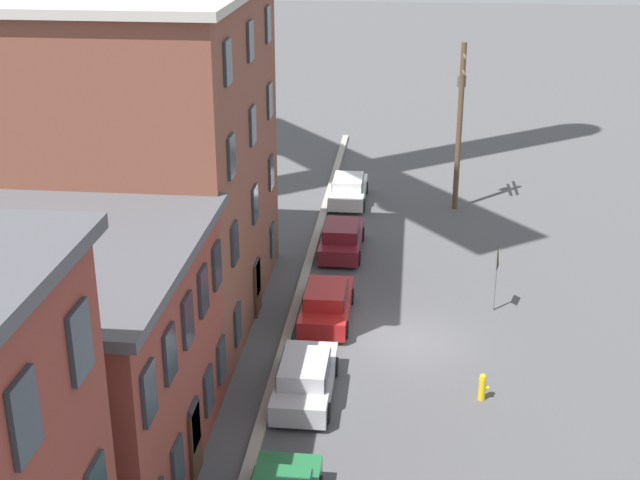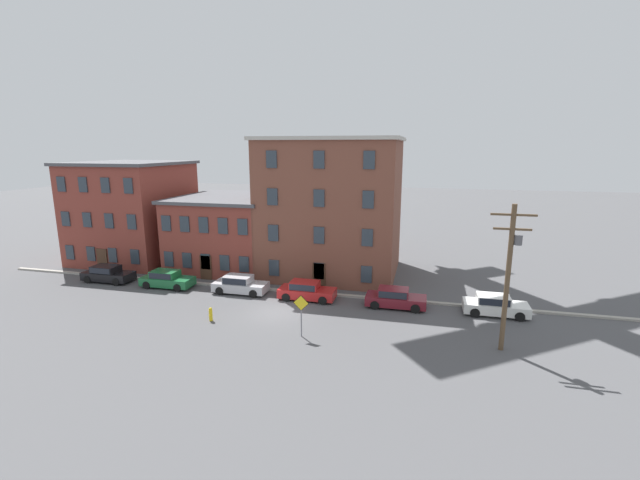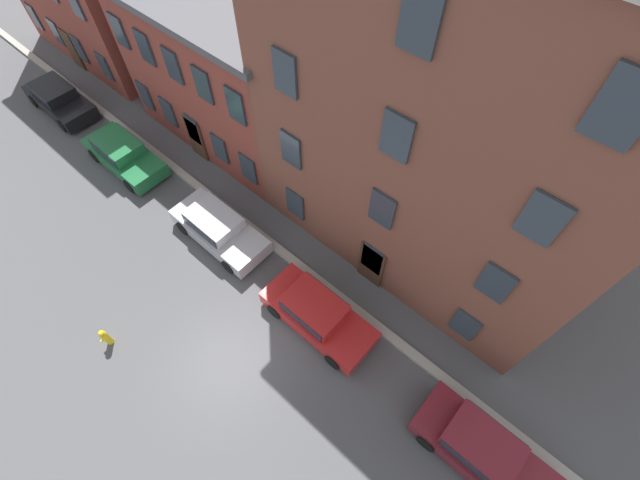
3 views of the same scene
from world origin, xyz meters
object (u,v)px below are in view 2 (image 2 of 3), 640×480
Objects in this scene: car_white at (495,305)px; fire_hydrant at (211,314)px; car_silver at (240,284)px; utility_pole at (509,270)px; caution_sign at (301,309)px; car_green at (167,279)px; car_black at (107,273)px; car_maroon at (395,297)px; car_red at (306,290)px.

car_white is 19.86m from fire_hydrant.
utility_pole is at bearing -16.29° from car_silver.
car_white is 1.61× the size of caution_sign.
car_silver is (6.62, 0.13, 0.00)m from car_green.
car_silver is 9.89m from caution_sign.
car_green is 1.00× the size of car_silver.
car_maroon is (25.08, -0.15, 0.00)m from car_black.
car_green is (5.97, -0.10, 0.00)m from car_black.
car_white is 4.58× the size of fire_hydrant.
utility_pole is at bearing 5.36° from caution_sign.
fire_hydrant is at bearing -23.90° from car_black.
caution_sign is at bearing -129.16° from car_maroon.
caution_sign reaches higher than car_green.
car_green reaches higher than fire_hydrant.
utility_pole is 19.14m from fire_hydrant.
caution_sign is at bearing -43.02° from car_silver.
caution_sign reaches higher than car_black.
car_white is (6.96, 0.21, 0.00)m from car_maroon.
car_white reaches higher than fire_hydrant.
car_silver is at bearing -179.92° from car_white.
car_green is 1.00× the size of car_red.
fire_hydrant is (7.09, -5.68, -0.27)m from car_green.
car_red is at bearing -0.10° from car_green.
fire_hydrant is at bearing -162.89° from car_white.
car_black and car_green have the same top height.
car_black is at bearing 179.01° from car_green.
utility_pole reaches higher than fire_hydrant.
car_silver is 1.00× the size of car_red.
fire_hydrant is at bearing -179.29° from utility_pole.
car_red is 13.79m from car_white.
car_green is 0.51× the size of utility_pole.
car_white is 0.51× the size of utility_pole.
fire_hydrant is (-18.98, -5.84, -0.27)m from car_white.
car_green is at bearing -179.65° from car_white.
car_green is at bearing -178.85° from car_silver.
car_green and car_silver have the same top height.
car_silver is 1.00× the size of car_maroon.
car_silver is at bearing 179.17° from car_maroon.
car_silver is 19.45m from car_white.
utility_pole reaches higher than car_silver.
car_silver is 4.58× the size of fire_hydrant.
car_green is at bearing -0.99° from car_black.
car_green is at bearing 179.90° from car_red.
car_maroon is 4.58× the size of fire_hydrant.
car_red is at bearing -0.39° from car_black.
car_red is 6.81m from caution_sign.
caution_sign is (13.80, -6.57, 1.09)m from car_green.
car_silver is 12.50m from car_maroon.
car_maroon is 13.28m from fire_hydrant.
utility_pole is (6.61, -5.40, 4.10)m from car_maroon.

